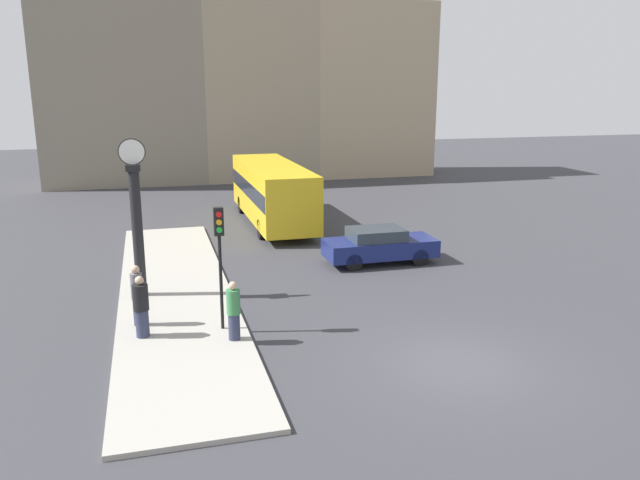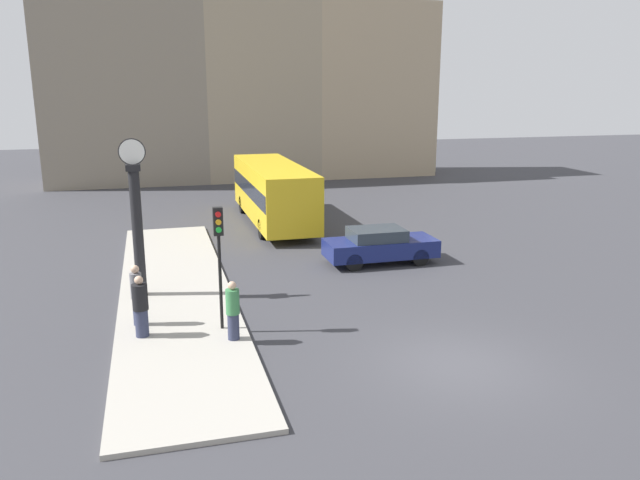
{
  "view_description": "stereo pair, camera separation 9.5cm",
  "coord_description": "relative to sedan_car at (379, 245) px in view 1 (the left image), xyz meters",
  "views": [
    {
      "loc": [
        -7.07,
        -12.72,
        6.68
      ],
      "look_at": [
        -1.75,
        6.48,
        1.71
      ],
      "focal_mm": 35.0,
      "sensor_mm": 36.0,
      "label": 1
    },
    {
      "loc": [
        -6.98,
        -12.74,
        6.68
      ],
      "look_at": [
        -1.75,
        6.48,
        1.71
      ],
      "focal_mm": 35.0,
      "sensor_mm": 36.0,
      "label": 2
    }
  ],
  "objects": [
    {
      "name": "ground_plane",
      "position": [
        -1.3,
        -8.98,
        -0.71
      ],
      "size": [
        120.0,
        120.0,
        0.0
      ],
      "primitive_type": "plane",
      "color": "#38383D"
    },
    {
      "name": "sidewalk_corner",
      "position": [
        -7.76,
        -1.63,
        -0.64
      ],
      "size": [
        3.52,
        18.72,
        0.12
      ],
      "primitive_type": "cube",
      "color": "#A39E93",
      "rests_on": "ground_plane"
    },
    {
      "name": "building_row",
      "position": [
        -1.96,
        23.78,
        6.89
      ],
      "size": [
        27.53,
        5.0,
        16.68
      ],
      "color": "gray",
      "rests_on": "ground_plane"
    },
    {
      "name": "sedan_car",
      "position": [
        0.0,
        0.0,
        0.0
      ],
      "size": [
        4.26,
        1.72,
        1.37
      ],
      "color": "navy",
      "rests_on": "ground_plane"
    },
    {
      "name": "bus_distant",
      "position": [
        -2.57,
        8.04,
        0.96
      ],
      "size": [
        2.5,
        9.76,
        2.92
      ],
      "color": "gold",
      "rests_on": "ground_plane"
    },
    {
      "name": "traffic_light_near",
      "position": [
        -6.66,
        -5.4,
        1.87
      ],
      "size": [
        0.26,
        0.24,
        3.41
      ],
      "color": "black",
      "rests_on": "sidewalk_corner"
    },
    {
      "name": "street_clock",
      "position": [
        -8.82,
        -1.82,
        1.84
      ],
      "size": [
        0.82,
        0.44,
        4.99
      ],
      "color": "black",
      "rests_on": "sidewalk_corner"
    },
    {
      "name": "pedestrian_black_jacket",
      "position": [
        -8.79,
        -5.4,
        0.25
      ],
      "size": [
        0.41,
        0.41,
        1.69
      ],
      "color": "#2D334C",
      "rests_on": "sidewalk_corner"
    },
    {
      "name": "pedestrian_grey_jacket",
      "position": [
        -8.89,
        -4.51,
        0.3
      ],
      "size": [
        0.32,
        0.32,
        1.74
      ],
      "color": "#2D334C",
      "rests_on": "sidewalk_corner"
    },
    {
      "name": "pedestrian_green_hoodie",
      "position": [
        -6.45,
        -6.24,
        0.21
      ],
      "size": [
        0.36,
        0.36,
        1.6
      ],
      "color": "#2D334C",
      "rests_on": "sidewalk_corner"
    }
  ]
}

